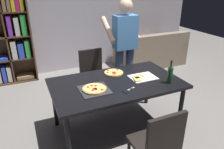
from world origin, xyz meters
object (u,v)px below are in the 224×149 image
at_px(chair_near_camera, 158,143).
at_px(chair_far_side, 93,72).
at_px(second_pizza_plain, 114,73).
at_px(kitchen_scissors, 127,91).
at_px(person_serving_pizza, 124,45).
at_px(dining_table, 116,86).
at_px(wine_bottle, 170,75).
at_px(couch, 151,53).
at_px(pepperoni_pizza_on_tray, 94,89).

height_order(chair_near_camera, chair_far_side, same).
bearing_deg(second_pizza_plain, kitchen_scissors, -97.43).
distance_m(chair_near_camera, person_serving_pizza, 1.90).
bearing_deg(dining_table, wine_bottle, -25.82).
bearing_deg(second_pizza_plain, chair_far_side, 96.96).
bearing_deg(wine_bottle, person_serving_pizza, 96.80).
relative_size(dining_table, chair_far_side, 1.93).
bearing_deg(person_serving_pizza, chair_near_camera, -105.99).
distance_m(couch, person_serving_pizza, 1.98).
bearing_deg(kitchen_scissors, second_pizza_plain, 82.57).
xyz_separation_m(dining_table, chair_far_side, (0.00, 0.99, -0.17)).
height_order(chair_near_camera, second_pizza_plain, chair_near_camera).
distance_m(chair_far_side, person_serving_pizza, 0.73).
distance_m(pepperoni_pizza_on_tray, second_pizza_plain, 0.58).
bearing_deg(chair_far_side, second_pizza_plain, -83.04).
height_order(chair_far_side, couch, chair_far_side).
bearing_deg(pepperoni_pizza_on_tray, kitchen_scissors, -27.14).
distance_m(chair_far_side, couch, 2.16).
relative_size(person_serving_pizza, wine_bottle, 5.54).
bearing_deg(wine_bottle, couch, 61.08).
height_order(dining_table, pepperoni_pizza_on_tray, pepperoni_pizza_on_tray).
bearing_deg(kitchen_scissors, dining_table, 92.45).
height_order(chair_near_camera, kitchen_scissors, chair_near_camera).
distance_m(dining_table, person_serving_pizza, 0.97).
distance_m(chair_near_camera, pepperoni_pizza_on_tray, 0.99).
bearing_deg(dining_table, couch, 46.28).
bearing_deg(kitchen_scissors, person_serving_pizza, 65.02).
bearing_deg(second_pizza_plain, chair_near_camera, -93.89).
xyz_separation_m(dining_table, chair_near_camera, (-0.00, -0.99, -0.17)).
relative_size(chair_far_side, person_serving_pizza, 0.51).
relative_size(pepperoni_pizza_on_tray, kitchen_scissors, 1.82).
distance_m(wine_bottle, kitchen_scissors, 0.63).
bearing_deg(kitchen_scissors, couch, 50.29).
distance_m(person_serving_pizza, pepperoni_pizza_on_tray, 1.24).
bearing_deg(wine_bottle, pepperoni_pizza_on_tray, 168.19).
xyz_separation_m(dining_table, kitchen_scissors, (0.01, -0.29, 0.07)).
height_order(chair_near_camera, couch, chair_near_camera).
height_order(chair_far_side, person_serving_pizza, person_serving_pizza).
height_order(dining_table, wine_bottle, wine_bottle).
xyz_separation_m(chair_far_side, pepperoni_pizza_on_tray, (-0.35, -1.09, 0.25)).
height_order(person_serving_pizza, second_pizza_plain, person_serving_pizza).
height_order(dining_table, kitchen_scissors, kitchen_scissors).
relative_size(couch, kitchen_scissors, 8.59).
bearing_deg(kitchen_scissors, pepperoni_pizza_on_tray, 152.86).
relative_size(dining_table, chair_near_camera, 1.93).
xyz_separation_m(chair_near_camera, wine_bottle, (0.63, 0.68, 0.36)).
relative_size(person_serving_pizza, kitchen_scissors, 8.83).
relative_size(kitchen_scissors, second_pizza_plain, 0.71).
bearing_deg(second_pizza_plain, person_serving_pizza, 49.40).
xyz_separation_m(pepperoni_pizza_on_tray, second_pizza_plain, (0.44, 0.38, -0.00)).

